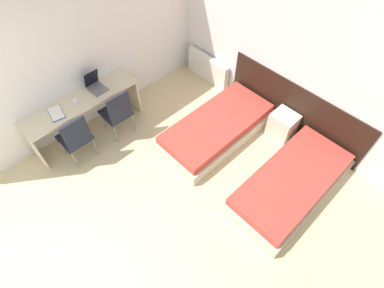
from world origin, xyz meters
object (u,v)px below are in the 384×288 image
(bed_near_window, at_px, (217,128))
(chair_near_laptop, at_px, (117,112))
(nightstand, at_px, (283,125))
(chair_near_notebook, at_px, (75,137))
(laptop, at_px, (95,85))
(bed_near_door, at_px, (291,183))

(bed_near_window, bearing_deg, chair_near_laptop, -136.05)
(nightstand, distance_m, chair_near_laptop, 2.82)
(bed_near_window, distance_m, chair_near_notebook, 2.30)
(bed_near_window, height_order, chair_near_laptop, chair_near_laptop)
(chair_near_laptop, relative_size, laptop, 2.92)
(bed_near_door, height_order, laptop, laptop)
(chair_near_laptop, height_order, chair_near_notebook, same)
(bed_near_window, relative_size, laptop, 6.33)
(nightstand, bearing_deg, bed_near_door, -47.69)
(bed_near_window, distance_m, laptop, 2.15)
(bed_near_window, distance_m, chair_near_laptop, 1.70)
(bed_near_door, relative_size, nightstand, 4.45)
(bed_near_window, bearing_deg, nightstand, 47.69)
(laptop, bearing_deg, chair_near_laptop, 3.01)
(nightstand, bearing_deg, bed_near_window, -132.31)
(nightstand, bearing_deg, chair_near_notebook, -125.29)
(chair_near_notebook, xyz_separation_m, laptop, (-0.47, 0.74, 0.30))
(bed_near_door, xyz_separation_m, laptop, (-3.20, -1.19, 0.64))
(chair_near_laptop, height_order, laptop, laptop)
(bed_near_window, relative_size, chair_near_notebook, 2.17)
(bed_near_door, bearing_deg, chair_near_notebook, -144.62)
(chair_near_laptop, xyz_separation_m, chair_near_notebook, (0.00, -0.78, 0.00))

